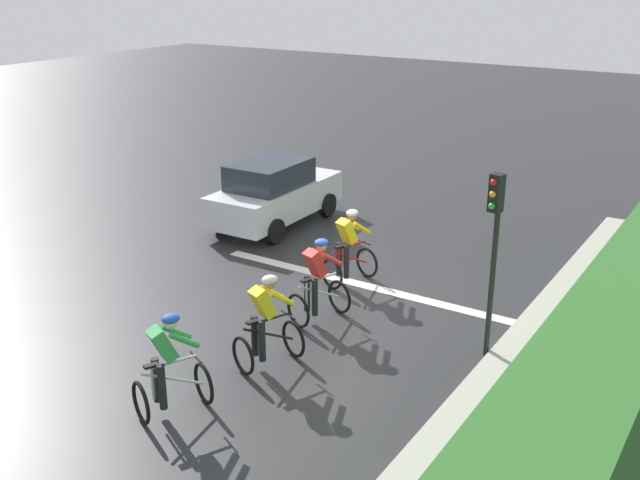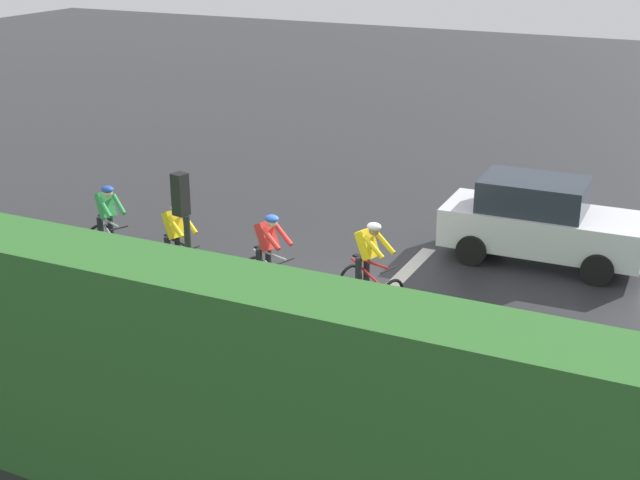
{
  "view_description": "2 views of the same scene",
  "coord_description": "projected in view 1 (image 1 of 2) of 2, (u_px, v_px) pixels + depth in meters",
  "views": [
    {
      "loc": [
        -7.26,
        11.73,
        6.47
      ],
      "look_at": [
        0.37,
        -0.16,
        1.26
      ],
      "focal_mm": 41.69,
      "sensor_mm": 36.0,
      "label": 1
    },
    {
      "loc": [
        -13.68,
        -6.79,
        6.95
      ],
      "look_at": [
        0.63,
        0.1,
        0.98
      ],
      "focal_mm": 49.3,
      "sensor_mm": 36.0,
      "label": 2
    }
  ],
  "objects": [
    {
      "name": "cyclist_lead",
      "position": [
        168.0,
        367.0,
        11.18
      ],
      "size": [
        1.07,
        1.27,
        1.66
      ],
      "color": "black",
      "rests_on": "ground"
    },
    {
      "name": "cyclist_second",
      "position": [
        266.0,
        324.0,
        12.55
      ],
      "size": [
        1.02,
        1.25,
        1.66
      ],
      "color": "black",
      "rests_on": "ground"
    },
    {
      "name": "hedge_wall",
      "position": [
        640.0,
        354.0,
        9.95
      ],
      "size": [
        1.1,
        20.99,
        3.19
      ],
      "primitive_type": "cube",
      "color": "#2D6628",
      "rests_on": "ground"
    },
    {
      "name": "cyclist_mid",
      "position": [
        318.0,
        282.0,
        14.2
      ],
      "size": [
        0.99,
        1.24,
        1.66
      ],
      "color": "black",
      "rests_on": "ground"
    },
    {
      "name": "sidewalk_kerb",
      "position": [
        539.0,
        423.0,
        11.09
      ],
      "size": [
        2.8,
        20.99,
        0.12
      ],
      "primitive_type": "cube",
      "color": "#ADA89E",
      "rests_on": "ground"
    },
    {
      "name": "ground_plane",
      "position": [
        331.0,
        303.0,
        15.18
      ],
      "size": [
        80.0,
        80.0,
        0.0
      ],
      "primitive_type": "plane",
      "color": "#28282B"
    },
    {
      "name": "road_marking_stop_line",
      "position": [
        359.0,
        284.0,
        16.11
      ],
      "size": [
        7.0,
        0.3,
        0.01
      ],
      "primitive_type": "cube",
      "color": "silver",
      "rests_on": "ground"
    },
    {
      "name": "traffic_light_near_crossing",
      "position": [
        494.0,
        238.0,
        12.35
      ],
      "size": [
        0.24,
        0.31,
        3.34
      ],
      "color": "black",
      "rests_on": "ground"
    },
    {
      "name": "cyclist_fourth",
      "position": [
        349.0,
        249.0,
        15.89
      ],
      "size": [
        0.97,
        1.23,
        1.66
      ],
      "color": "black",
      "rests_on": "ground"
    },
    {
      "name": "stone_wall_low",
      "position": [
        604.0,
        427.0,
        10.54
      ],
      "size": [
        0.44,
        20.99,
        0.67
      ],
      "primitive_type": "cube",
      "color": "tan",
      "rests_on": "ground"
    },
    {
      "name": "car_white",
      "position": [
        274.0,
        193.0,
        19.57
      ],
      "size": [
        1.95,
        4.13,
        1.76
      ],
      "color": "silver",
      "rests_on": "ground"
    }
  ]
}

